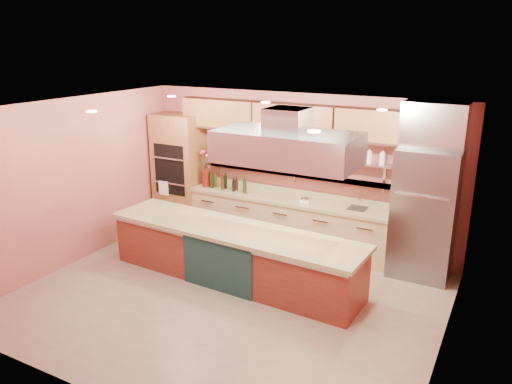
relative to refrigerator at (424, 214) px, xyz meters
The scene contains 21 objects.
floor 3.35m from the refrigerator, 137.68° to the right, with size 6.00×5.00×0.02m, color gray.
ceiling 3.63m from the refrigerator, 137.68° to the right, with size 6.00×5.00×0.02m, color black.
wall_back 2.40m from the refrigerator, behind, with size 6.00×0.04×2.80m, color #B55C55.
wall_front 5.21m from the refrigerator, 116.86° to the right, with size 6.00×0.04×2.80m, color #B55C55.
wall_left 5.77m from the refrigerator, 158.20° to the right, with size 0.04×5.00×2.80m, color #B55C55.
wall_right 2.26m from the refrigerator, 73.10° to the right, with size 0.04×5.00×2.80m, color #B55C55.
oven_stack 4.80m from the refrigerator, behind, with size 0.95×0.64×2.30m, color #9A5F38.
refrigerator is the anchor object (origin of this frame).
back_counter 2.47m from the refrigerator, behind, with size 3.84×0.64×0.93m, color tan.
wall_shelf_lower 2.43m from the refrigerator, behind, with size 3.60×0.26×0.03m, color #B7BABF.
wall_shelf_upper 2.50m from the refrigerator, behind, with size 3.60×0.26×0.03m, color #B7BABF.
upper_cabinets 2.69m from the refrigerator, behind, with size 4.60×0.36×0.55m, color #9A5F38.
range_hood 2.60m from the refrigerator, 136.82° to the right, with size 2.00×1.00×0.45m, color #B7BABF.
ceiling_downlights 3.50m from the refrigerator, 140.46° to the right, with size 4.00×2.80×0.02m, color #FFE5A5.
island 3.09m from the refrigerator, 148.57° to the right, with size 4.18×0.91×0.87m, color maroon.
flower_vase 4.13m from the refrigerator, behind, with size 0.18×0.18×0.33m, color #5E100E.
oil_bottle_cluster 3.61m from the refrigerator, behind, with size 0.85×0.24×0.27m, color black.
kitchen_scale 2.04m from the refrigerator, behind, with size 0.17×0.12×0.09m, color white.
bar_faucet 1.07m from the refrigerator, behind, with size 0.03×0.03×0.21m, color white.
copper_kettle 3.60m from the refrigerator, behind, with size 0.20×0.20×0.16m, color orange.
green_canister 2.81m from the refrigerator, behind, with size 0.14×0.14×0.16m, color #114F29.
Camera 1 is at (3.52, -5.67, 3.70)m, focal length 35.00 mm.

